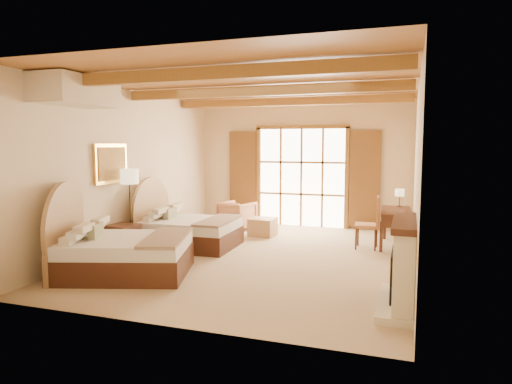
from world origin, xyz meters
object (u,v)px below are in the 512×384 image
at_px(nightstand, 123,240).
at_px(bed_far, 184,228).
at_px(armchair, 237,215).
at_px(desk, 396,227).
at_px(bed_near, 117,250).

bearing_deg(nightstand, bed_far, 65.44).
bearing_deg(bed_far, armchair, 77.95).
bearing_deg(desk, armchair, 167.46).
bearing_deg(nightstand, desk, 34.75).
bearing_deg(bed_far, nightstand, -123.29).
relative_size(nightstand, armchair, 0.78).
height_order(bed_near, desk, bed_near).
xyz_separation_m(bed_near, desk, (4.25, 3.60, 0.00)).
relative_size(nightstand, desk, 0.42).
relative_size(bed_near, armchair, 3.14).
height_order(bed_near, nightstand, bed_near).
xyz_separation_m(nightstand, desk, (4.87, 2.56, 0.10)).
distance_m(bed_near, desk, 5.57).
distance_m(bed_far, armchair, 2.13).
distance_m(bed_near, nightstand, 1.21).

